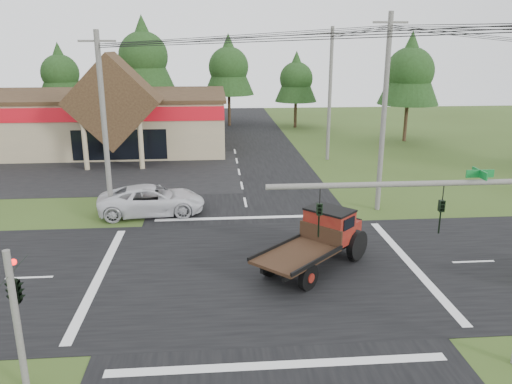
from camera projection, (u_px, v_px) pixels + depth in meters
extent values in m
plane|color=#344819|center=(259.00, 270.00, 22.37)|extent=(120.00, 120.00, 0.00)
cube|color=black|center=(259.00, 270.00, 22.37)|extent=(12.00, 120.00, 0.02)
cube|color=black|center=(259.00, 270.00, 22.37)|extent=(120.00, 12.00, 0.02)
cube|color=black|center=(62.00, 172.00, 39.42)|extent=(28.00, 14.00, 0.02)
cube|color=tan|center=(71.00, 121.00, 49.07)|extent=(30.00, 15.00, 5.00)
cube|color=#311E14|center=(68.00, 95.00, 48.35)|extent=(30.40, 15.40, 0.30)
cube|color=#AA0D17|center=(44.00, 115.00, 41.40)|extent=(30.00, 0.12, 1.20)
cube|color=#311E14|center=(114.00, 101.00, 40.63)|extent=(7.78, 4.00, 7.78)
cylinder|color=tan|center=(85.00, 145.00, 39.76)|extent=(0.40, 0.40, 4.00)
cylinder|color=tan|center=(141.00, 145.00, 40.11)|extent=(0.40, 0.40, 4.00)
cube|color=black|center=(120.00, 145.00, 42.64)|extent=(8.00, 0.08, 2.60)
cylinder|color=#595651|center=(409.00, 184.00, 13.78)|extent=(8.00, 0.16, 0.16)
imported|color=black|center=(441.00, 217.00, 14.14)|extent=(0.16, 0.20, 1.00)
imported|color=black|center=(319.00, 220.00, 13.86)|extent=(0.16, 0.20, 1.00)
cube|color=#0C6626|center=(480.00, 174.00, 13.87)|extent=(0.80, 0.04, 0.22)
cylinder|color=#595651|center=(17.00, 323.00, 13.98)|extent=(0.20, 0.20, 4.40)
imported|color=black|center=(12.00, 271.00, 13.75)|extent=(0.53, 2.48, 1.00)
sphere|color=#FF0C0C|center=(13.00, 262.00, 13.84)|extent=(0.18, 0.18, 0.18)
cylinder|color=#595651|center=(104.00, 128.00, 27.90)|extent=(0.30, 0.30, 10.50)
cube|color=#595651|center=(97.00, 41.00, 26.58)|extent=(2.00, 0.12, 0.12)
cylinder|color=#595651|center=(384.00, 116.00, 29.02)|extent=(0.30, 0.30, 11.50)
cube|color=#595651|center=(391.00, 22.00, 27.57)|extent=(2.00, 0.12, 0.12)
cylinder|color=#595651|center=(330.00, 95.00, 42.45)|extent=(0.30, 0.30, 11.20)
cube|color=#595651|center=(332.00, 34.00, 41.03)|extent=(2.00, 0.12, 0.12)
cylinder|color=#332316|center=(64.00, 113.00, 60.44)|extent=(0.36, 0.36, 3.50)
cone|color=#1A3113|center=(60.00, 71.00, 59.01)|extent=(5.60, 5.60, 6.60)
sphere|color=#1A3113|center=(60.00, 73.00, 59.09)|extent=(4.40, 4.40, 4.40)
cylinder|color=#332316|center=(147.00, 109.00, 60.12)|extent=(0.36, 0.36, 4.55)
cone|color=#1A3113|center=(143.00, 53.00, 58.27)|extent=(7.28, 7.28, 8.58)
sphere|color=#1A3113|center=(143.00, 56.00, 58.38)|extent=(5.72, 5.72, 5.72)
cylinder|color=#332316|center=(229.00, 110.00, 61.97)|extent=(0.36, 0.36, 3.85)
cone|color=#1A3113|center=(229.00, 64.00, 60.40)|extent=(6.16, 6.16, 7.26)
sphere|color=#1A3113|center=(229.00, 67.00, 60.49)|extent=(4.84, 4.84, 4.84)
cylinder|color=#332316|center=(295.00, 114.00, 60.79)|extent=(0.36, 0.36, 3.15)
cone|color=#1A3113|center=(296.00, 76.00, 59.51)|extent=(5.04, 5.04, 5.94)
sphere|color=#1A3113|center=(296.00, 79.00, 59.58)|extent=(3.96, 3.96, 3.96)
cylinder|color=#332316|center=(406.00, 123.00, 51.93)|extent=(0.36, 0.36, 3.85)
cone|color=#1A3113|center=(410.00, 68.00, 50.36)|extent=(6.16, 6.16, 7.26)
sphere|color=#1A3113|center=(410.00, 71.00, 50.45)|extent=(4.84, 4.84, 4.84)
imported|color=silver|center=(152.00, 200.00, 29.57)|extent=(6.43, 3.42, 1.72)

